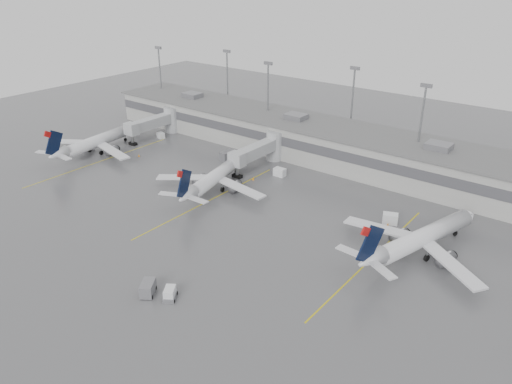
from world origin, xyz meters
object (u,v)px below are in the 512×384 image
Objects in this scene: jet_mid_right at (420,238)px; baggage_tug at (170,294)px; jet_mid_left at (215,177)px; jet_far_left at (96,141)px.

jet_mid_right reaches higher than baggage_tug.
jet_mid_right reaches higher than jet_mid_left.
jet_mid_right is (80.84, 2.74, 0.05)m from jet_far_left.
jet_far_left is at bearing 118.69° from baggage_tug.
jet_far_left is 1.05× the size of jet_mid_left.
jet_mid_left is 0.96× the size of jet_mid_right.
jet_mid_right is (43.00, 1.06, 0.17)m from jet_mid_left.
jet_mid_left is 43.01m from jet_mid_right.
jet_mid_right reaches higher than jet_far_left.
jet_mid_left is at bearing -5.35° from jet_far_left.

